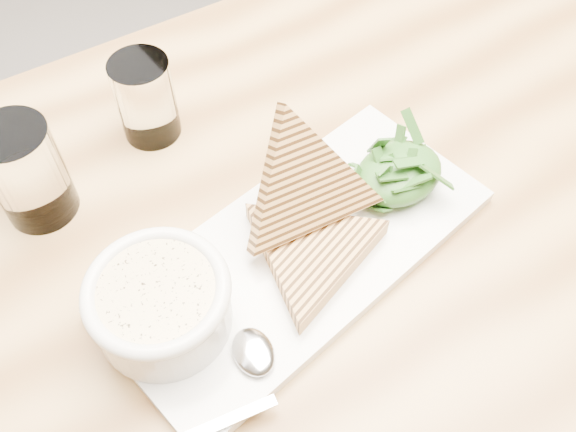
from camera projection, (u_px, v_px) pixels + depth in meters
floor at (290, 311)px, 1.45m from camera, size 6.00×6.00×0.00m
table_top at (256, 290)px, 0.67m from camera, size 1.36×0.99×0.04m
table_leg_br at (385, 101)px, 1.35m from camera, size 0.06×0.06×0.69m
platter at (300, 252)px, 0.66m from camera, size 0.42×0.22×0.02m
soup_bowl at (162, 308)px, 0.59m from camera, size 0.13×0.13×0.05m
soup at (156, 291)px, 0.56m from camera, size 0.11×0.11×0.01m
bowl_rim at (156, 290)px, 0.56m from camera, size 0.13×0.13×0.01m
sandwich_flat at (311, 253)px, 0.64m from camera, size 0.21×0.21×0.02m
sandwich_lean at (305, 186)px, 0.63m from camera, size 0.20×0.20×0.19m
salad_base at (399, 173)px, 0.69m from camera, size 0.10×0.08×0.04m
arugula_pile at (400, 169)px, 0.68m from camera, size 0.11×0.10×0.05m
spoon_bowl at (253, 352)px, 0.58m from camera, size 0.05×0.06×0.01m
spoon_handle at (207, 429)px, 0.54m from camera, size 0.13×0.04×0.00m
glass_near at (27, 173)px, 0.66m from camera, size 0.08×0.08×0.12m
glass_far at (146, 99)px, 0.73m from camera, size 0.07×0.07×0.10m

